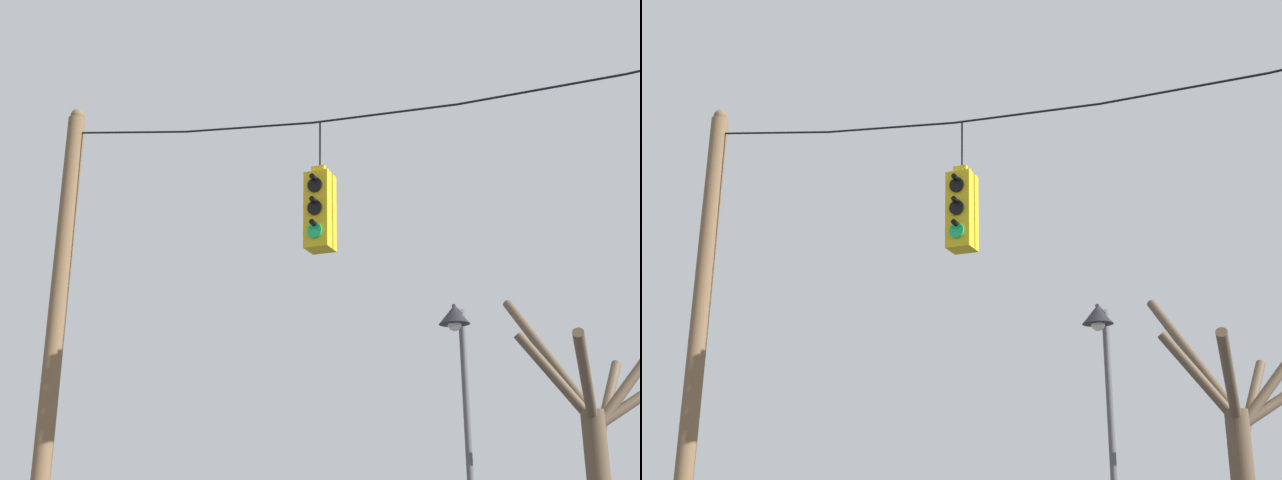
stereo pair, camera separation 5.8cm
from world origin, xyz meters
TOP-DOWN VIEW (x-y plane):
  - utility_pole_left at (-7.13, -0.05)m, footprint 0.27×0.27m
  - span_wire at (0.00, -0.05)m, footprint 14.27×0.03m
  - traffic_light_over_intersection at (-2.94, -0.05)m, footprint 0.34×0.58m
  - street_lamp at (-2.22, 4.68)m, footprint 0.55×0.94m
  - bare_tree at (-0.18, 6.00)m, footprint 3.23×4.19m

SIDE VIEW (x-z plane):
  - bare_tree at x=-0.18m, z-range -0.22..5.45m
  - utility_pole_left at x=-7.13m, z-range -0.01..7.66m
  - street_lamp at x=-2.22m, z-range 1.42..6.46m
  - traffic_light_over_intersection at x=-2.94m, z-range 4.46..6.30m
  - span_wire at x=0.00m, z-range 6.44..7.17m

